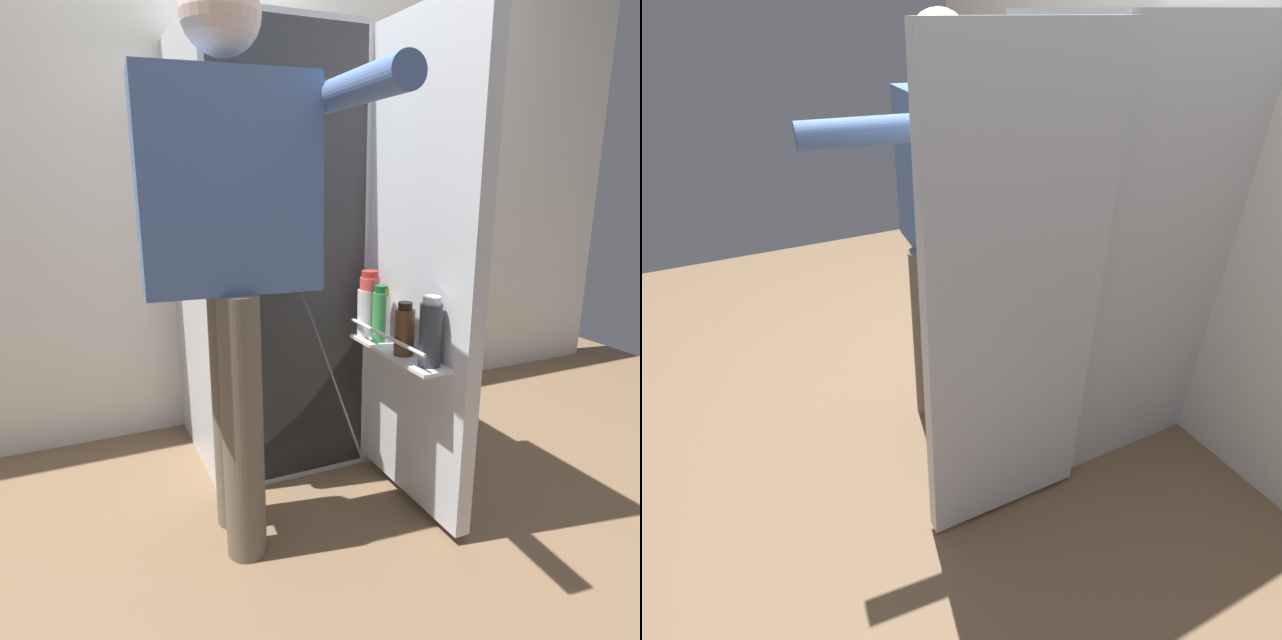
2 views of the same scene
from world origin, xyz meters
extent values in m
plane|color=brown|center=(0.00, 0.00, 0.00)|extent=(5.04, 5.04, 0.00)
cube|color=silver|center=(0.00, 0.95, 1.24)|extent=(4.40, 0.10, 2.49)
cube|color=silver|center=(0.00, 0.57, 0.81)|extent=(0.59, 0.65, 1.62)
cube|color=white|center=(0.00, 0.25, 0.81)|extent=(0.55, 0.01, 1.58)
cube|color=white|center=(0.00, 0.30, 0.80)|extent=(0.51, 0.09, 0.01)
cube|color=silver|center=(0.32, -0.04, 0.82)|extent=(0.05, 0.58, 1.57)
cube|color=white|center=(0.24, -0.04, 0.56)|extent=(0.11, 0.46, 0.01)
cylinder|color=silver|center=(0.20, -0.04, 0.62)|extent=(0.01, 0.44, 0.01)
cylinder|color=#EDE5CC|center=(0.25, 0.07, 0.65)|extent=(0.05, 0.05, 0.16)
cylinder|color=#B78933|center=(0.25, 0.07, 0.74)|extent=(0.04, 0.04, 0.02)
cylinder|color=brown|center=(0.24, -0.09, 0.64)|extent=(0.06, 0.06, 0.15)
cylinder|color=black|center=(0.24, -0.09, 0.72)|extent=(0.05, 0.05, 0.02)
cylinder|color=#333842|center=(0.25, -0.21, 0.66)|extent=(0.07, 0.07, 0.19)
cylinder|color=silver|center=(0.25, -0.21, 0.77)|extent=(0.05, 0.05, 0.02)
cylinder|color=#DB4C47|center=(0.24, 0.15, 0.67)|extent=(0.07, 0.07, 0.21)
cylinder|color=#B22D28|center=(0.24, 0.15, 0.79)|extent=(0.06, 0.06, 0.02)
cylinder|color=green|center=(0.25, 0.08, 0.65)|extent=(0.06, 0.06, 0.17)
cylinder|color=#195B28|center=(0.25, 0.08, 0.75)|extent=(0.05, 0.05, 0.02)
cylinder|color=white|center=(0.24, 0.15, 0.65)|extent=(0.07, 0.07, 0.17)
cylinder|color=#335BB2|center=(0.24, 0.15, 0.74)|extent=(0.05, 0.05, 0.02)
cylinder|color=red|center=(0.06, 0.30, 0.86)|extent=(0.10, 0.10, 0.11)
cylinder|color=#665B4C|center=(-0.28, 0.09, 0.41)|extent=(0.12, 0.12, 0.81)
cylinder|color=#665B4C|center=(-0.30, -0.08, 0.41)|extent=(0.12, 0.12, 0.81)
cube|color=#4C6BA3|center=(-0.29, 0.00, 1.10)|extent=(0.49, 0.26, 0.57)
sphere|color=beige|center=(-0.29, 0.00, 1.52)|extent=(0.21, 0.21, 0.21)
cylinder|color=#4C6BA3|center=(-0.27, 0.24, 1.07)|extent=(0.08, 0.08, 0.54)
cylinder|color=#4C6BA3|center=(-0.04, -0.26, 1.32)|extent=(0.12, 0.54, 0.08)
camera|label=1|loc=(-0.71, -1.52, 1.13)|focal=31.43mm
camera|label=2|loc=(1.39, -0.73, 1.61)|focal=28.05mm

